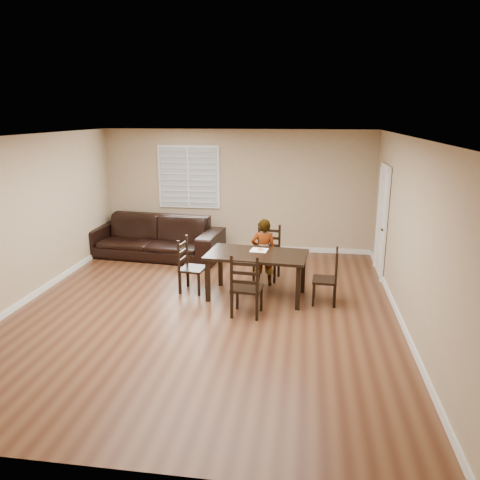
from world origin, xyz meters
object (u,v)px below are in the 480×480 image
Objects in this scene: child at (263,252)px; donut at (260,249)px; chair_right at (332,279)px; chair_far at (245,290)px; dining_table at (257,258)px; chair_left at (187,267)px; chair_near at (268,254)px; sofa at (154,237)px.

child reaches higher than donut.
child is (-1.18, 0.71, 0.20)m from chair_right.
chair_far is 0.81× the size of child.
chair_far is at bearing -89.93° from dining_table.
chair_left is at bearing -35.55° from chair_far.
dining_table is at bearing 77.74° from child.
chair_left is at bearing -137.35° from chair_near.
dining_table is 1.27m from chair_right.
chair_near is at bearing -48.19° from chair_left.
chair_far is 1.53m from chair_left.
chair_left reaches higher than sofa.
dining_table is 1.72× the size of chair_far.
chair_left reaches higher than donut.
chair_left is (-1.24, 0.12, -0.25)m from dining_table.
chair_near is at bearing -15.37° from sofa.
child reaches higher than chair_left.
sofa is at bearing -45.62° from chair_far.
child is at bearing -23.99° from sofa.
chair_right is at bearing -145.26° from chair_far.
chair_far is 1.48m from child.
child is at bearing -117.81° from chair_right.
chair_right is 0.75× the size of child.
dining_table is 0.58× the size of sofa.
sofa is at bearing 143.59° from donut.
child reaches higher than chair_far.
child is (0.14, 1.46, 0.16)m from chair_far.
dining_table is at bearing -33.75° from sofa.
dining_table is 1.87× the size of chair_right.
chair_right reaches higher than donut.
chair_near is 0.48m from child.
child is (-0.05, -0.45, 0.16)m from chair_near.
chair_near is at bearing 89.67° from dining_table.
chair_far reaches higher than chair_left.
chair_far is at bearing -44.80° from sofa.
chair_left is 0.78× the size of child.
chair_far is at bearing -57.14° from chair_right.
chair_near is 1.92m from chair_far.
sofa is (-2.58, 0.99, -0.03)m from chair_near.
chair_right is at bearing -24.35° from sofa.
dining_table is 1.70× the size of chair_near.
chair_near is 1.06× the size of chair_left.
chair_far is 3.77m from sofa.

